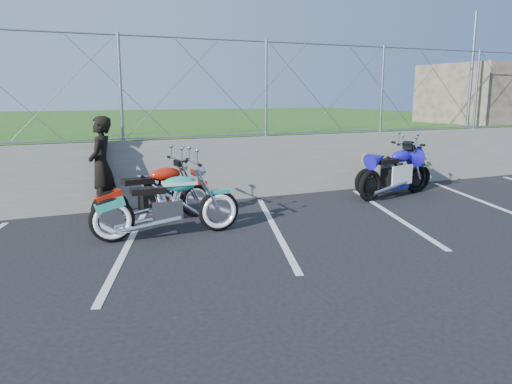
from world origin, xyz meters
name	(u,v)px	position (x,y,z in m)	size (l,w,h in m)	color
ground	(304,244)	(0.00, 0.00, 0.00)	(90.00, 90.00, 0.00)	black
retaining_wall	(222,169)	(0.00, 3.50, 0.65)	(30.00, 0.22, 1.30)	slate
grass_field	(134,134)	(0.00, 13.50, 0.65)	(30.00, 20.00, 1.30)	#245316
stone_building	(507,94)	(10.50, 5.50, 2.20)	(5.00, 3.00, 1.80)	brown
chain_link_fence	(221,88)	(0.00, 3.50, 2.30)	(28.00, 0.03, 2.00)	gray
sign_pole	(472,71)	(7.20, 3.90, 2.80)	(0.08, 0.08, 3.00)	gray
parking_lines	(336,220)	(1.20, 1.00, 0.00)	(18.29, 4.31, 0.01)	silver
cruiser_turquoise	(169,207)	(-1.72, 1.21, 0.47)	(2.34, 0.74, 1.16)	black
naked_orange	(157,196)	(-1.70, 2.16, 0.47)	(2.18, 0.74, 1.09)	black
sportbike_green	(395,173)	(3.76, 2.60, 0.46)	(2.05, 0.73, 1.06)	black
sportbike_blue	(395,174)	(3.50, 2.27, 0.49)	(2.18, 0.79, 1.14)	black
person_standing	(101,166)	(-2.46, 3.20, 0.90)	(0.66, 0.43, 1.80)	black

